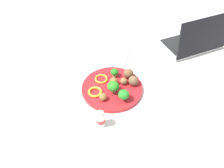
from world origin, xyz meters
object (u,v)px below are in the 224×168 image
object	(u,v)px
fork	(133,58)
knife	(126,56)
meatball_front_left	(113,81)
pepper_ring_far_rim	(101,79)
meatball_near_rim	(133,81)
broccoli_floret_back_right	(113,86)
yogurt_bottle	(100,119)
laptop	(192,41)
meatball_far_rim	(129,73)
napkin	(130,57)
broccoli_floret_far_rim	(115,72)
meatball_front_right	(103,97)
plate	(112,88)
meatball_mid_left	(124,81)
broccoli_floret_mid_left	(124,95)
pepper_ring_near_rim	(95,92)

from	to	relation	value
fork	knife	distance (m)	0.04
meatball_front_left	pepper_ring_far_rim	world-z (taller)	meatball_front_left
meatball_near_rim	meatball_front_left	world-z (taller)	meatball_near_rim
meatball_front_left	meatball_near_rim	bearing A→B (deg)	108.95
broccoli_floret_back_right	fork	size ratio (longest dim) A/B	0.47
meatball_front_left	yogurt_bottle	size ratio (longest dim) A/B	0.47
yogurt_bottle	meatball_front_left	bearing A→B (deg)	-172.58
knife	laptop	xyz separation A→B (m)	(-0.22, 0.31, 0.03)
meatball_far_rim	napkin	xyz separation A→B (m)	(-0.17, -0.05, -0.04)
broccoli_floret_far_rim	meatball_front_right	xyz separation A→B (m)	(0.16, 0.01, -0.01)
plate	broccoli_floret_back_right	world-z (taller)	broccoli_floret_back_right
meatball_near_rim	meatball_front_right	bearing A→B (deg)	-34.98
meatball_mid_left	knife	distance (m)	0.22
broccoli_floret_mid_left	napkin	size ratio (longest dim) A/B	0.31
broccoli_floret_mid_left	pepper_ring_near_rim	world-z (taller)	broccoli_floret_mid_left
napkin	laptop	distance (m)	0.37
meatball_far_rim	pepper_ring_near_rim	world-z (taller)	meatball_far_rim
yogurt_bottle	napkin	bearing A→B (deg)	-177.28
broccoli_floret_mid_left	fork	distance (m)	0.31
plate	meatball_front_right	size ratio (longest dim) A/B	8.41
broccoli_floret_far_rim	yogurt_bottle	bearing A→B (deg)	8.61
broccoli_floret_mid_left	napkin	xyz separation A→B (m)	(-0.31, -0.07, -0.05)
meatball_front_right	meatball_near_rim	xyz separation A→B (m)	(-0.14, 0.09, 0.01)
broccoli_floret_mid_left	meatball_near_rim	size ratio (longest dim) A/B	1.14
broccoli_floret_back_right	pepper_ring_far_rim	distance (m)	0.10
meatball_mid_left	meatball_front_left	xyz separation A→B (m)	(0.02, -0.05, 0.00)
fork	pepper_ring_far_rim	bearing A→B (deg)	-21.87
meatball_mid_left	meatball_front_left	bearing A→B (deg)	-68.10
pepper_ring_near_rim	broccoli_floret_far_rim	bearing A→B (deg)	161.79
meatball_front_right	yogurt_bottle	xyz separation A→B (m)	(0.11, 0.04, 0.00)
napkin	fork	bearing A→B (deg)	71.16
napkin	knife	distance (m)	0.02
broccoli_floret_back_right	meatball_front_left	distance (m)	0.05
broccoli_floret_mid_left	yogurt_bottle	size ratio (longest dim) A/B	0.68
meatball_near_rim	knife	world-z (taller)	meatball_near_rim
meatball_front_right	napkin	xyz separation A→B (m)	(-0.34, 0.01, -0.03)
broccoli_floret_far_rim	broccoli_floret_back_right	distance (m)	0.10
plate	napkin	xyz separation A→B (m)	(-0.26, 0.00, -0.01)
broccoli_floret_mid_left	fork	xyz separation A→B (m)	(-0.30, -0.05, -0.04)
broccoli_floret_back_right	broccoli_floret_mid_left	xyz separation A→B (m)	(0.03, 0.06, -0.00)
pepper_ring_near_rim	yogurt_bottle	world-z (taller)	yogurt_bottle
meatball_front_left	napkin	size ratio (longest dim) A/B	0.21
plate	broccoli_floret_far_rim	world-z (taller)	broccoli_floret_far_rim
fork	plate	bearing A→B (deg)	-5.30
broccoli_floret_far_rim	knife	xyz separation A→B (m)	(-0.18, 0.00, -0.03)
broccoli_floret_far_rim	pepper_ring_far_rim	bearing A→B (deg)	-48.85
meatball_far_rim	laptop	xyz separation A→B (m)	(-0.38, 0.25, 0.00)
broccoli_floret_far_rim	laptop	xyz separation A→B (m)	(-0.40, 0.32, -0.00)
knife	laptop	distance (m)	0.38
pepper_ring_far_rim	fork	size ratio (longest dim) A/B	0.51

